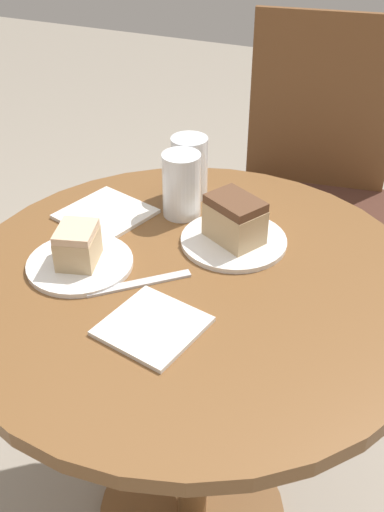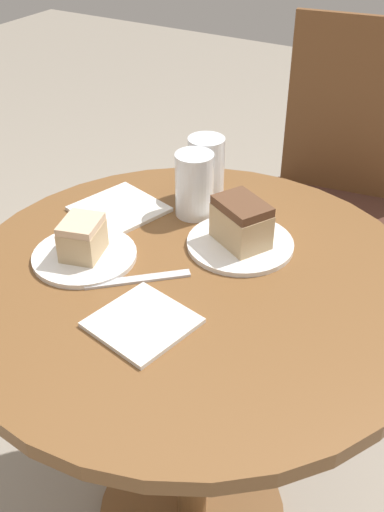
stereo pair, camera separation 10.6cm
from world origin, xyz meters
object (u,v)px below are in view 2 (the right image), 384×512
at_px(chair, 342,196).
at_px(glass_water, 206,171).
at_px(cake_slice_near, 82,238).
at_px(cake_slice_far, 241,222).
at_px(plate_near, 85,256).
at_px(plate_far, 240,244).
at_px(glass_lemonade, 194,187).

xyz_separation_m(chair, glass_water, (-0.15, -0.57, 0.29)).
relative_size(cake_slice_near, cake_slice_far, 0.75).
bearing_deg(plate_near, glass_water, 76.53).
distance_m(chair, plate_far, 0.75).
xyz_separation_m(chair, cake_slice_far, (0.00, -0.71, 0.29)).
bearing_deg(plate_far, glass_water, 137.99).
relative_size(chair, glass_lemonade, 7.48).
bearing_deg(glass_water, plate_near, -103.47).
xyz_separation_m(cake_slice_far, glass_water, (-0.16, 0.14, 0.01)).
distance_m(cake_slice_far, glass_water, 0.21).
bearing_deg(chair, plate_far, -98.41).
xyz_separation_m(chair, plate_near, (-0.23, -0.89, 0.24)).
relative_size(plate_far, glass_water, 1.53).
bearing_deg(glass_water, cake_slice_far, -42.01).
distance_m(plate_near, cake_slice_far, 0.30).
bearing_deg(plate_far, cake_slice_near, -141.65).
relative_size(plate_near, glass_lemonade, 1.44).
height_order(chair, glass_water, chair).
relative_size(chair, cake_slice_far, 7.84).
bearing_deg(cake_slice_far, cake_slice_near, -141.65).
xyz_separation_m(plate_far, cake_slice_near, (-0.23, -0.18, 0.04)).
relative_size(plate_near, glass_water, 1.45).
relative_size(plate_near, plate_far, 0.95).
distance_m(plate_far, cake_slice_far, 0.05).
height_order(chair, cake_slice_far, chair).
bearing_deg(plate_far, plate_near, -141.65).
relative_size(cake_slice_far, glass_water, 0.96).
bearing_deg(plate_near, chair, 75.47).
height_order(chair, glass_lemonade, chair).
height_order(plate_far, cake_slice_far, cake_slice_far).
bearing_deg(chair, glass_water, -113.71).
bearing_deg(glass_lemonade, glass_water, 102.37).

